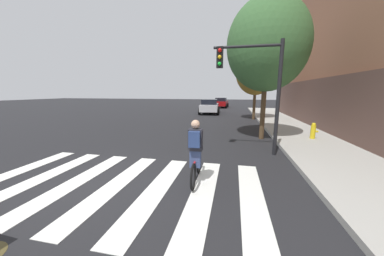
# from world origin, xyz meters

# --- Properties ---
(ground_plane) EXTENTS (120.00, 120.00, 0.00)m
(ground_plane) POSITION_xyz_m (0.00, 0.00, 0.00)
(ground_plane) COLOR black
(crosswalk_stripes) EXTENTS (7.37, 4.07, 0.01)m
(crosswalk_stripes) POSITION_xyz_m (0.58, 0.00, 0.01)
(crosswalk_stripes) COLOR silver
(crosswalk_stripes) RESTS_ON ground
(sedan_mid) EXTENTS (2.34, 4.67, 1.58)m
(sedan_mid) POSITION_xyz_m (0.87, 17.64, 0.82)
(sedan_mid) COLOR #B7B7BC
(sedan_mid) RESTS_ON ground
(sedan_far) EXTENTS (2.21, 4.42, 1.50)m
(sedan_far) POSITION_xyz_m (1.59, 26.53, 0.77)
(sedan_far) COLOR maroon
(sedan_far) RESTS_ON ground
(cyclist) EXTENTS (0.37, 1.71, 1.69)m
(cyclist) POSITION_xyz_m (2.57, 0.58, 0.84)
(cyclist) COLOR black
(cyclist) RESTS_ON ground
(traffic_light_near) EXTENTS (2.47, 0.28, 4.20)m
(traffic_light_near) POSITION_xyz_m (4.26, 3.49, 2.86)
(traffic_light_near) COLOR black
(traffic_light_near) RESTS_ON ground
(fire_hydrant) EXTENTS (0.33, 0.22, 0.78)m
(fire_hydrant) POSITION_xyz_m (7.30, 6.04, 0.53)
(fire_hydrant) COLOR gold
(fire_hydrant) RESTS_ON sidewalk
(street_tree_near) EXTENTS (3.80, 3.80, 6.76)m
(street_tree_near) POSITION_xyz_m (4.95, 6.16, 4.57)
(street_tree_near) COLOR #4C3823
(street_tree_near) RESTS_ON ground
(street_tree_mid) EXTENTS (3.35, 3.35, 5.96)m
(street_tree_mid) POSITION_xyz_m (5.24, 13.65, 4.02)
(street_tree_mid) COLOR #4C3823
(street_tree_mid) RESTS_ON ground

